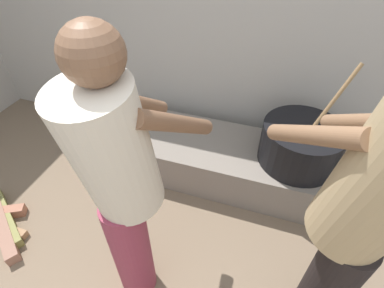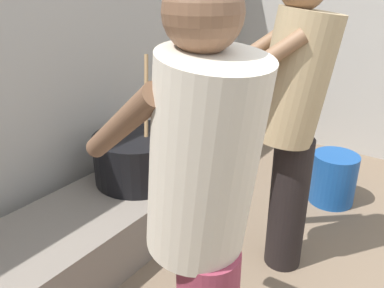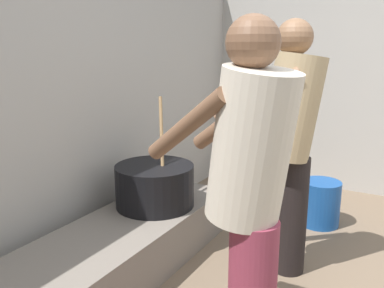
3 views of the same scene
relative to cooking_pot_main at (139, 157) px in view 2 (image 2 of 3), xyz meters
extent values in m
cube|color=slate|center=(-0.45, 0.00, -0.31)|extent=(2.01, 0.60, 0.32)
cylinder|color=black|center=(0.00, 0.00, 0.00)|extent=(0.55, 0.55, 0.29)
cylinder|color=#937047|center=(0.10, 0.00, 0.34)|extent=(0.22, 0.17, 0.51)
cylinder|color=beige|center=(-0.77, -1.00, 0.56)|extent=(0.40, 0.45, 0.63)
sphere|color=brown|center=(-0.77, -0.99, 0.95)|extent=(0.20, 0.20, 0.20)
cylinder|color=brown|center=(-0.58, -0.82, 0.63)|extent=(0.20, 0.45, 0.34)
cylinder|color=brown|center=(-0.83, -0.74, 0.63)|extent=(0.20, 0.45, 0.34)
cylinder|color=black|center=(0.17, -0.92, -0.09)|extent=(0.20, 0.20, 0.76)
cylinder|color=tan|center=(0.15, -0.89, 0.59)|extent=(0.46, 0.48, 0.65)
cylinder|color=brown|center=(0.14, -0.62, 0.66)|extent=(0.32, 0.42, 0.35)
cylinder|color=brown|center=(-0.09, -0.78, 0.66)|extent=(0.32, 0.42, 0.35)
cylinder|color=#194C99|center=(0.98, -0.94, -0.29)|extent=(0.31, 0.31, 0.36)
camera|label=1|loc=(-0.24, -1.66, 1.30)|focal=26.90mm
camera|label=2|loc=(-1.58, -1.53, 1.03)|focal=36.51mm
camera|label=3|loc=(-2.19, -1.53, 0.93)|focal=37.64mm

